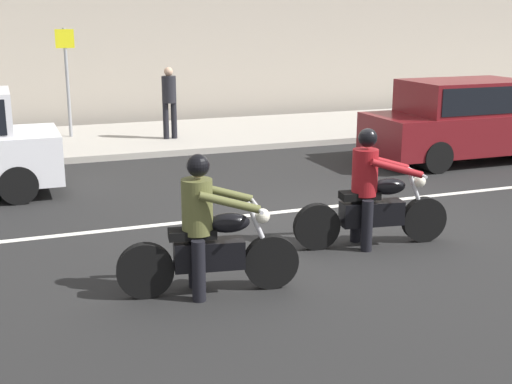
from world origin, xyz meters
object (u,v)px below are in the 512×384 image
at_px(parked_sedan_maroon, 469,120).
at_px(street_sign_post, 67,72).
at_px(motorcycle_with_rider_crimson, 371,199).
at_px(pedestrian_bystander, 169,97).
at_px(motorcycle_with_rider_olive, 207,238).

xyz_separation_m(parked_sedan_maroon, street_sign_post, (-7.73, 5.26, 0.83)).
height_order(parked_sedan_maroon, street_sign_post, street_sign_post).
xyz_separation_m(motorcycle_with_rider_crimson, pedestrian_bystander, (-0.73, 8.29, 0.49)).
bearing_deg(parked_sedan_maroon, street_sign_post, 145.75).
relative_size(motorcycle_with_rider_crimson, pedestrian_bystander, 1.26).
bearing_deg(motorcycle_with_rider_olive, pedestrian_bystander, 78.90).
xyz_separation_m(motorcycle_with_rider_olive, parked_sedan_maroon, (7.29, 4.97, 0.24)).
xyz_separation_m(motorcycle_with_rider_crimson, parked_sedan_maroon, (4.78, 4.18, 0.23)).
height_order(street_sign_post, pedestrian_bystander, street_sign_post).
relative_size(motorcycle_with_rider_crimson, parked_sedan_maroon, 0.47).
distance_m(motorcycle_with_rider_olive, street_sign_post, 10.30).
relative_size(parked_sedan_maroon, pedestrian_bystander, 2.69).
height_order(motorcycle_with_rider_olive, motorcycle_with_rider_crimson, motorcycle_with_rider_crimson).
xyz_separation_m(motorcycle_with_rider_olive, pedestrian_bystander, (1.78, 9.09, 0.49)).
bearing_deg(pedestrian_bystander, motorcycle_with_rider_crimson, -84.97).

